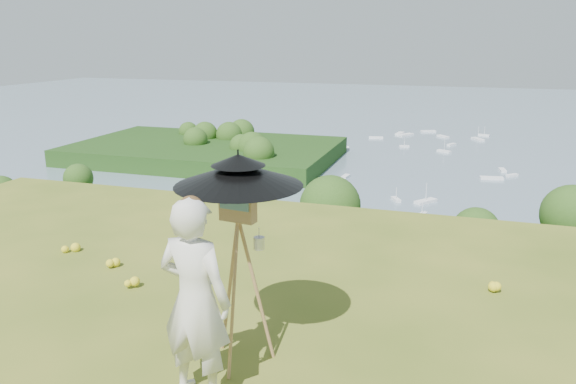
% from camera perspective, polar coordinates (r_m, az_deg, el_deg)
% --- Properties ---
extents(shoreline_tier, '(170.00, 28.00, 8.00)m').
position_cam_1_polar(shoreline_tier, '(86.91, 14.52, -11.77)').
color(shoreline_tier, '#6D6557').
rests_on(shoreline_tier, bay_water).
extents(bay_water, '(700.00, 700.00, 0.00)m').
position_cam_1_polar(bay_water, '(245.47, 16.96, 6.07)').
color(bay_water, slate).
rests_on(bay_water, ground).
extents(peninsula, '(90.00, 60.00, 12.00)m').
position_cam_1_polar(peninsula, '(178.45, -8.40, 4.92)').
color(peninsula, '#17330E').
rests_on(peninsula, bay_water).
extents(slope_trees, '(110.00, 50.00, 6.00)m').
position_cam_1_polar(slope_trees, '(41.78, 13.00, -10.50)').
color(slope_trees, '#244715').
rests_on(slope_trees, forest_slope).
extents(harbor_town, '(110.00, 22.00, 5.00)m').
position_cam_1_polar(harbor_town, '(84.20, 14.82, -7.83)').
color(harbor_town, silver).
rests_on(harbor_town, shoreline_tier).
extents(moored_boats, '(140.00, 140.00, 0.70)m').
position_cam_1_polar(moored_boats, '(168.35, 12.16, 2.49)').
color(moored_boats, white).
rests_on(moored_boats, bay_water).
extents(painter, '(0.69, 0.50, 1.78)m').
position_cam_1_polar(painter, '(4.75, -9.42, -10.79)').
color(painter, beige).
rests_on(painter, ground).
extents(field_easel, '(0.75, 0.75, 1.74)m').
position_cam_1_polar(field_easel, '(5.19, -4.95, -8.51)').
color(field_easel, olive).
rests_on(field_easel, ground).
extents(sun_umbrella, '(1.21, 1.21, 0.61)m').
position_cam_1_polar(sun_umbrella, '(4.93, -5.03, 0.86)').
color(sun_umbrella, black).
rests_on(sun_umbrella, field_easel).
extents(painter_cap, '(0.20, 0.24, 0.10)m').
position_cam_1_polar(painter_cap, '(4.45, -9.89, -1.06)').
color(painter_cap, '#D9777E').
rests_on(painter_cap, painter).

